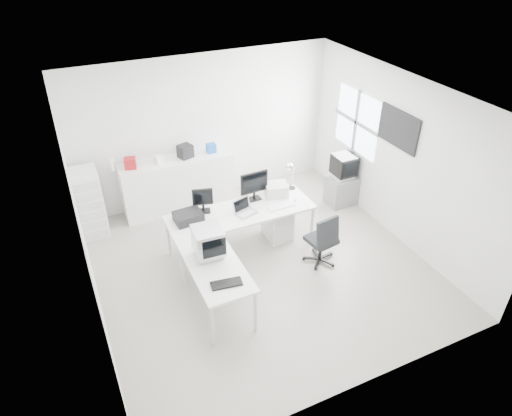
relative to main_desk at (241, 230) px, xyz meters
name	(u,v)px	position (x,y,z in m)	size (l,w,h in m)	color
floor	(261,266)	(0.10, -0.56, -0.38)	(5.00, 5.00, 0.01)	beige
ceiling	(263,99)	(0.10, -0.56, 2.42)	(5.00, 5.00, 0.01)	white
back_wall	(204,129)	(0.10, 1.94, 1.02)	(5.00, 0.02, 2.80)	silver
left_wall	(83,235)	(-2.40, -0.56, 1.02)	(0.02, 5.00, 2.80)	silver
right_wall	(399,159)	(2.60, -0.56, 1.02)	(0.02, 5.00, 2.80)	silver
window	(356,122)	(2.58, 0.64, 1.23)	(0.02, 1.20, 1.10)	white
wall_picture	(398,129)	(2.57, -0.46, 1.52)	(0.04, 0.90, 0.60)	black
main_desk	(241,230)	(0.00, 0.00, 0.00)	(2.40, 0.80, 0.75)	white
side_desk	(217,286)	(-0.85, -1.10, 0.00)	(0.70, 1.40, 0.75)	white
drawer_pedestal	(277,222)	(0.70, 0.05, -0.08)	(0.40, 0.50, 0.60)	white
inkjet_printer	(188,217)	(-0.85, 0.10, 0.45)	(0.43, 0.33, 0.15)	black
lcd_monitor_small	(203,201)	(-0.55, 0.25, 0.58)	(0.33, 0.19, 0.41)	black
lcd_monitor_large	(254,186)	(0.35, 0.25, 0.63)	(0.49, 0.19, 0.51)	black
laptop	(246,208)	(0.05, -0.10, 0.49)	(0.35, 0.36, 0.23)	#B7B7BA
white_keyboard	(281,206)	(0.65, -0.15, 0.38)	(0.46, 0.14, 0.02)	white
white_mouse	(296,200)	(0.95, -0.10, 0.40)	(0.05, 0.05, 0.05)	white
laser_printer	(276,189)	(0.75, 0.22, 0.48)	(0.37, 0.32, 0.21)	silver
desk_lamp	(292,176)	(1.10, 0.30, 0.62)	(0.16, 0.16, 0.49)	silver
crt_monitor	(209,244)	(-0.85, -0.85, 0.58)	(0.36, 0.36, 0.41)	#B7B7BA
black_keyboard	(226,284)	(-0.85, -1.50, 0.39)	(0.41, 0.16, 0.03)	black
office_chair	(321,237)	(1.03, -0.84, 0.10)	(0.55, 0.55, 0.95)	#25272A
tv_cabinet	(341,190)	(2.32, 0.51, -0.09)	(0.53, 0.43, 0.58)	slate
crt_tv	(344,167)	(2.32, 0.51, 0.43)	(0.50, 0.48, 0.45)	black
sideboard	(178,184)	(-0.58, 1.68, 0.14)	(2.07, 0.52, 1.04)	white
clutter_box_a	(130,163)	(-1.38, 1.68, 0.76)	(0.19, 0.17, 0.19)	maroon
clutter_box_b	(159,159)	(-0.88, 1.68, 0.73)	(0.13, 0.11, 0.13)	white
clutter_box_c	(185,151)	(-0.38, 1.68, 0.78)	(0.24, 0.22, 0.24)	black
clutter_box_d	(211,148)	(0.12, 1.68, 0.74)	(0.17, 0.15, 0.17)	#1852AA
clutter_bottle	(112,165)	(-1.68, 1.72, 0.77)	(0.07, 0.07, 0.22)	white
filing_cabinet	(90,203)	(-2.18, 1.53, 0.24)	(0.43, 0.51, 1.23)	white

